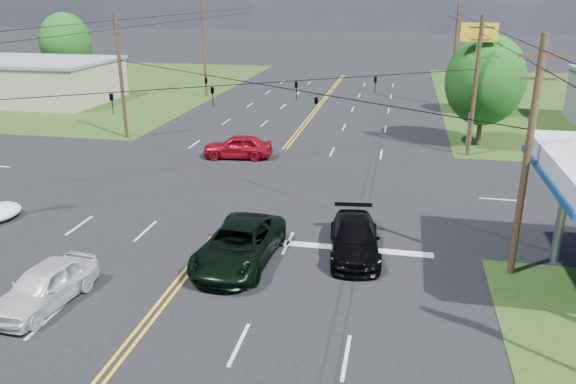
% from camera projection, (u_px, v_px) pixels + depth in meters
% --- Properties ---
extents(ground, '(280.00, 280.00, 0.00)m').
position_uv_depth(ground, '(257.00, 184.00, 33.72)').
color(ground, black).
rests_on(ground, ground).
extents(grass_nw, '(46.00, 48.00, 0.03)m').
position_uv_depth(grass_nw, '(49.00, 85.00, 69.84)').
color(grass_nw, '#283D13').
rests_on(grass_nw, ground).
extents(stop_bar, '(10.00, 0.50, 0.02)m').
position_uv_depth(stop_bar, '(320.00, 246.00, 25.40)').
color(stop_bar, silver).
rests_on(stop_bar, ground).
extents(retail_nw, '(16.00, 11.00, 4.00)m').
position_uv_depth(retail_nw, '(33.00, 82.00, 59.00)').
color(retail_nw, tan).
rests_on(retail_nw, ground).
extents(pole_se, '(1.60, 0.28, 9.50)m').
position_uv_depth(pole_se, '(527.00, 158.00, 21.33)').
color(pole_se, '#3A2618').
rests_on(pole_se, ground).
extents(pole_nw, '(1.60, 0.28, 9.50)m').
position_uv_depth(pole_nw, '(121.00, 75.00, 42.82)').
color(pole_nw, '#3A2618').
rests_on(pole_nw, ground).
extents(pole_ne, '(1.60, 0.28, 9.50)m').
position_uv_depth(pole_ne, '(475.00, 85.00, 37.94)').
color(pole_ne, '#3A2618').
rests_on(pole_ne, ground).
extents(pole_left_far, '(1.60, 0.28, 10.00)m').
position_uv_depth(pole_left_far, '(204.00, 49.00, 60.28)').
color(pole_left_far, '#3A2618').
rests_on(pole_left_far, ground).
extents(pole_right_far, '(1.60, 0.28, 10.00)m').
position_uv_depth(pole_right_far, '(455.00, 54.00, 55.40)').
color(pole_right_far, '#3A2618').
rests_on(pole_right_far, ground).
extents(span_wire_signals, '(26.00, 18.00, 1.13)m').
position_uv_depth(span_wire_signals, '(255.00, 83.00, 31.71)').
color(span_wire_signals, black).
rests_on(span_wire_signals, ground).
extents(power_lines, '(26.04, 100.00, 0.64)m').
position_uv_depth(power_lines, '(245.00, 39.00, 28.99)').
color(power_lines, black).
rests_on(power_lines, ground).
extents(tree_right_a, '(5.70, 5.70, 8.18)m').
position_uv_depth(tree_right_a, '(485.00, 80.00, 40.54)').
color(tree_right_a, '#3A2618').
rests_on(tree_right_a, ground).
extents(tree_right_b, '(4.94, 4.94, 7.09)m').
position_uv_depth(tree_right_b, '(496.00, 69.00, 51.37)').
color(tree_right_b, '#3A2618').
rests_on(tree_right_b, ground).
extents(tree_far_l, '(6.08, 6.08, 8.72)m').
position_uv_depth(tree_far_l, '(66.00, 42.00, 67.53)').
color(tree_far_l, '#3A2618').
rests_on(tree_far_l, ground).
extents(pickup_dkgreen, '(3.09, 6.17, 1.68)m').
position_uv_depth(pickup_dkgreen, '(239.00, 245.00, 23.57)').
color(pickup_dkgreen, black).
rests_on(pickup_dkgreen, ground).
extents(suv_black, '(2.72, 5.40, 1.51)m').
position_uv_depth(suv_black, '(354.00, 238.00, 24.39)').
color(suv_black, black).
rests_on(suv_black, ground).
extents(pickup_white, '(2.37, 4.74, 1.55)m').
position_uv_depth(pickup_white, '(45.00, 286.00, 20.41)').
color(pickup_white, silver).
rests_on(pickup_white, ground).
extents(sedan_red, '(4.96, 2.51, 1.62)m').
position_uv_depth(sedan_red, '(238.00, 146.00, 38.77)').
color(sedan_red, maroon).
rests_on(sedan_red, ground).
extents(polesign_ne, '(2.46, 0.33, 8.93)m').
position_uv_depth(polesign_ne, '(477.00, 51.00, 38.25)').
color(polesign_ne, '#A5A5AA').
rests_on(polesign_ne, ground).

